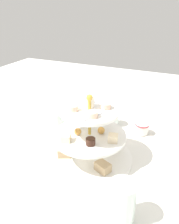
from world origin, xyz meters
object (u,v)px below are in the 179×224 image
(teacup_with_saucer, at_px, (142,129))
(water_glass_mid_back, at_px, (58,122))
(water_glass_short_left, at_px, (111,118))
(water_glass_tall_right, at_px, (122,202))
(tiered_serving_stand, at_px, (90,140))

(teacup_with_saucer, distance_m, water_glass_mid_back, 0.36)
(teacup_with_saucer, bearing_deg, water_glass_short_left, 81.13)
(water_glass_short_left, bearing_deg, teacup_with_saucer, -98.87)
(water_glass_tall_right, xyz_separation_m, water_glass_mid_back, (0.32, 0.37, -0.02))
(tiered_serving_stand, height_order, water_glass_short_left, tiered_serving_stand)
(tiered_serving_stand, distance_m, water_glass_short_left, 0.26)
(water_glass_short_left, relative_size, water_glass_mid_back, 0.80)
(water_glass_tall_right, distance_m, water_glass_mid_back, 0.49)
(tiered_serving_stand, height_order, water_glass_tall_right, tiered_serving_stand)
(water_glass_short_left, bearing_deg, water_glass_mid_back, 125.78)
(water_glass_tall_right, bearing_deg, water_glass_mid_back, 49.87)
(water_glass_short_left, relative_size, teacup_with_saucer, 0.78)
(water_glass_tall_right, relative_size, water_glass_mid_back, 1.35)
(tiered_serving_stand, distance_m, teacup_with_saucer, 0.28)
(water_glass_tall_right, bearing_deg, tiered_serving_stand, 41.64)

